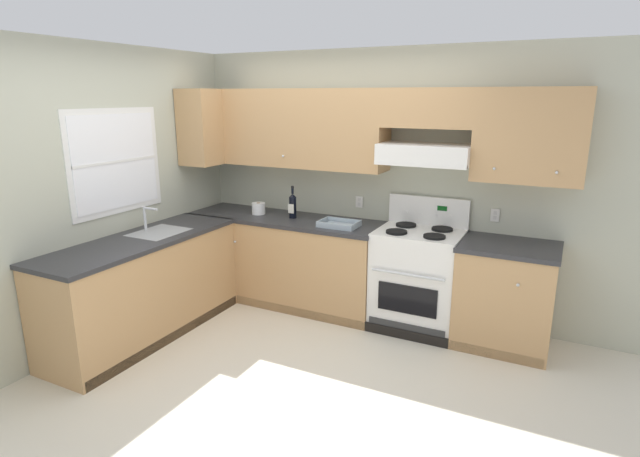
% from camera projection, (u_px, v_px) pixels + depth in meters
% --- Properties ---
extents(ground_plane, '(7.04, 7.04, 0.00)m').
position_uv_depth(ground_plane, '(263.00, 365.00, 4.08)').
color(ground_plane, beige).
extents(wall_back, '(4.68, 0.57, 2.55)m').
position_uv_depth(wall_back, '(381.00, 164.00, 4.85)').
color(wall_back, '#B7BAA3').
rests_on(wall_back, ground_plane).
extents(wall_left, '(0.47, 4.00, 2.55)m').
position_uv_depth(wall_left, '(127.00, 182.00, 4.63)').
color(wall_left, '#B7BAA3').
rests_on(wall_left, ground_plane).
extents(counter_back_run, '(3.60, 0.65, 0.91)m').
position_uv_depth(counter_back_run, '(338.00, 269.00, 5.00)').
color(counter_back_run, tan).
rests_on(counter_back_run, ground_plane).
extents(counter_left_run, '(0.63, 1.91, 1.13)m').
position_uv_depth(counter_left_run, '(145.00, 287.00, 4.51)').
color(counter_left_run, tan).
rests_on(counter_left_run, ground_plane).
extents(stove, '(0.76, 0.62, 1.20)m').
position_uv_depth(stove, '(417.00, 278.00, 4.66)').
color(stove, white).
rests_on(stove, ground_plane).
extents(wine_bottle, '(0.07, 0.08, 0.33)m').
position_uv_depth(wine_bottle, '(293.00, 205.00, 5.09)').
color(wine_bottle, black).
rests_on(wine_bottle, counter_back_run).
extents(bowl, '(0.36, 0.25, 0.06)m').
position_uv_depth(bowl, '(339.00, 225.00, 4.79)').
color(bowl, '#9EADB7').
rests_on(bowl, counter_back_run).
extents(paper_towel_roll, '(0.14, 0.14, 0.12)m').
position_uv_depth(paper_towel_roll, '(258.00, 208.00, 5.28)').
color(paper_towel_roll, white).
rests_on(paper_towel_roll, counter_back_run).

